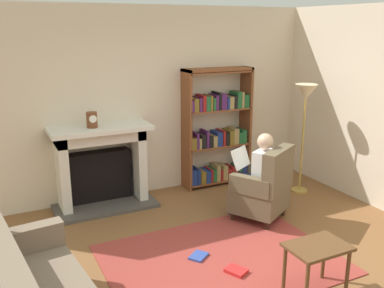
% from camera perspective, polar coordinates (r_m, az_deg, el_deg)
% --- Properties ---
extents(ground, '(14.00, 14.00, 0.00)m').
position_cam_1_polar(ground, '(4.52, 5.83, -16.89)').
color(ground, brown).
extents(back_wall, '(5.60, 0.10, 2.70)m').
position_cam_1_polar(back_wall, '(6.21, -6.36, 5.56)').
color(back_wall, beige).
rests_on(back_wall, ground).
extents(side_wall_right, '(0.10, 5.20, 2.70)m').
position_cam_1_polar(side_wall_right, '(6.58, 20.25, 5.25)').
color(side_wall_right, beige).
rests_on(side_wall_right, ground).
extents(area_rug, '(2.40, 1.80, 0.01)m').
position_cam_1_polar(area_rug, '(4.73, 3.85, -15.12)').
color(area_rug, '#9B3830').
rests_on(area_rug, ground).
extents(fireplace, '(1.36, 0.64, 1.14)m').
position_cam_1_polar(fireplace, '(5.95, -12.05, -2.60)').
color(fireplace, '#4C4742').
rests_on(fireplace, ground).
extents(mantel_clock, '(0.14, 0.14, 0.20)m').
position_cam_1_polar(mantel_clock, '(5.67, -13.24, 3.16)').
color(mantel_clock, brown).
rests_on(mantel_clock, fireplace).
extents(bookshelf, '(1.08, 0.32, 1.81)m').
position_cam_1_polar(bookshelf, '(6.56, 3.38, 1.83)').
color(bookshelf, brown).
rests_on(bookshelf, ground).
extents(armchair_reading, '(0.86, 0.86, 0.97)m').
position_cam_1_polar(armchair_reading, '(5.52, 9.63, -5.86)').
color(armchair_reading, '#331E14').
rests_on(armchair_reading, ground).
extents(seated_reader, '(0.54, 0.59, 1.14)m').
position_cam_1_polar(seated_reader, '(5.49, 8.61, -3.72)').
color(seated_reader, silver).
rests_on(seated_reader, ground).
extents(side_table, '(0.56, 0.39, 0.50)m').
position_cam_1_polar(side_table, '(4.16, 16.40, -13.86)').
color(side_table, brown).
rests_on(side_table, ground).
extents(scattered_books, '(0.45, 0.68, 0.04)m').
position_cam_1_polar(scattered_books, '(4.60, 3.86, -15.80)').
color(scattered_books, red).
rests_on(scattered_books, area_rug).
extents(floor_lamp, '(0.32, 0.32, 1.62)m').
position_cam_1_polar(floor_lamp, '(6.33, 14.92, 5.49)').
color(floor_lamp, '#B7933F').
rests_on(floor_lamp, ground).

